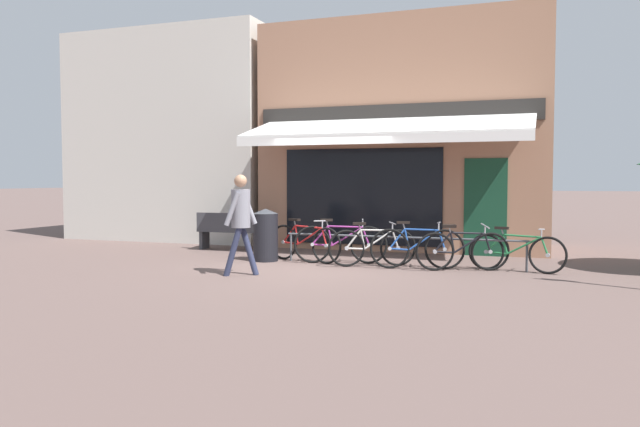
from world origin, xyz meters
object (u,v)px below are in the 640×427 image
(pedestrian_adult, at_px, (241,213))
(litter_bin, at_px, (266,235))
(bicycle_black, at_px, (462,250))
(bicycle_red, at_px, (304,242))
(park_bench, at_px, (230,230))
(bicycle_silver, at_px, (372,247))
(bicycle_blue, at_px, (417,247))
(bicycle_purple, at_px, (340,243))
(bicycle_green, at_px, (516,252))

(pedestrian_adult, distance_m, litter_bin, 1.98)
(litter_bin, bearing_deg, bicycle_black, -0.71)
(bicycle_red, height_order, park_bench, park_bench)
(bicycle_red, xyz_separation_m, bicycle_silver, (1.46, -0.22, -0.01))
(bicycle_blue, xyz_separation_m, bicycle_black, (0.82, 0.00, -0.02))
(bicycle_red, bearing_deg, park_bench, 169.72)
(bicycle_black, bearing_deg, bicycle_blue, 159.61)
(bicycle_purple, distance_m, bicycle_black, 2.41)
(litter_bin, height_order, park_bench, litter_bin)
(bicycle_purple, distance_m, pedestrian_adult, 2.45)
(bicycle_black, bearing_deg, bicycle_green, -5.81)
(bicycle_blue, distance_m, litter_bin, 3.09)
(bicycle_blue, bearing_deg, litter_bin, 165.41)
(bicycle_black, bearing_deg, bicycle_red, 155.36)
(park_bench, bearing_deg, pedestrian_adult, -59.71)
(bicycle_black, distance_m, park_bench, 5.70)
(bicycle_purple, relative_size, pedestrian_adult, 1.04)
(bicycle_black, xyz_separation_m, park_bench, (-5.49, 1.52, 0.09))
(bicycle_red, distance_m, bicycle_green, 4.05)
(bicycle_blue, height_order, litter_bin, litter_bin)
(bicycle_blue, height_order, pedestrian_adult, pedestrian_adult)
(bicycle_green, xyz_separation_m, park_bench, (-6.41, 1.29, 0.11))
(bicycle_silver, height_order, bicycle_green, bicycle_silver)
(bicycle_purple, relative_size, park_bench, 1.13)
(bicycle_silver, bearing_deg, bicycle_purple, 134.91)
(bicycle_red, distance_m, bicycle_purple, 0.75)
(bicycle_red, xyz_separation_m, park_bench, (-2.35, 1.30, 0.08))
(bicycle_purple, height_order, park_bench, bicycle_purple)
(bicycle_blue, distance_m, park_bench, 4.91)
(bicycle_red, height_order, litter_bin, litter_bin)
(bicycle_red, xyz_separation_m, litter_bin, (-0.77, -0.18, 0.15))
(bicycle_blue, bearing_deg, park_bench, 148.24)
(bicycle_red, bearing_deg, bicycle_black, 14.40)
(bicycle_blue, distance_m, pedestrian_adult, 3.31)
(bicycle_silver, bearing_deg, bicycle_black, -26.35)
(bicycle_silver, bearing_deg, bicycle_green, -20.92)
(bicycle_green, bearing_deg, bicycle_silver, -165.11)
(bicycle_blue, xyz_separation_m, litter_bin, (-3.08, 0.05, 0.14))
(bicycle_red, relative_size, bicycle_purple, 0.97)
(bicycle_red, relative_size, pedestrian_adult, 1.01)
(bicycle_green, bearing_deg, park_bench, 178.58)
(park_bench, bearing_deg, bicycle_purple, -22.56)
(bicycle_silver, bearing_deg, park_bench, 132.50)
(bicycle_blue, bearing_deg, bicycle_black, -13.59)
(bicycle_red, bearing_deg, bicycle_green, 18.71)
(bicycle_red, xyz_separation_m, bicycle_green, (4.05, 0.01, -0.03))
(bicycle_silver, height_order, park_bench, park_bench)
(bicycle_blue, bearing_deg, bicycle_silver, 165.34)
(pedestrian_adult, bearing_deg, bicycle_blue, 23.05)
(litter_bin, bearing_deg, pedestrian_adult, -77.99)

